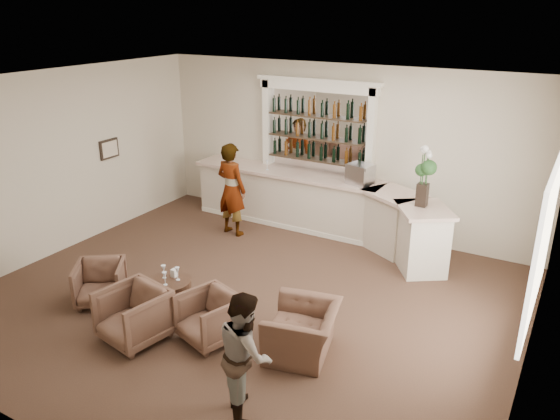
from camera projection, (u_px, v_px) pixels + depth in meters
The scene contains 19 objects.
ground at pixel (245, 299), 8.54m from camera, with size 8.00×8.00×0.00m, color #4F3727.
room_shell at pixel (277, 145), 8.21m from camera, with size 8.04×7.02×3.32m.
bar_counter at pixel (321, 206), 10.84m from camera, with size 5.72×1.80×1.14m.
back_bar_alcove at pixel (316, 128), 10.82m from camera, with size 2.64×0.25×3.00m.
cocktail_table at pixel (170, 296), 8.15m from camera, with size 0.64×0.64×0.50m, color #44281D.
sommelier at pixel (232, 189), 10.70m from camera, with size 0.68×0.44×1.86m, color gray.
guest at pixel (245, 354), 5.97m from camera, with size 0.72×0.56×1.48m, color gray.
armchair_left at pixel (100, 283), 8.36m from camera, with size 0.70×0.72×0.66m, color brown.
armchair_center at pixel (134, 315), 7.39m from camera, with size 0.81×0.83×0.76m, color brown.
armchair_right at pixel (209, 317), 7.40m from camera, with size 0.73×0.75×0.68m, color brown.
armchair_far at pixel (302, 331), 7.12m from camera, with size 1.01×0.88×0.66m, color brown.
espresso_machine at pixel (360, 174), 10.25m from camera, with size 0.44×0.37×0.39m, color #B8B8BD.
flower_vase at pixel (424, 172), 9.00m from camera, with size 0.28×0.28×1.04m.
wine_glass_bar_left at pixel (267, 165), 11.18m from camera, with size 0.07×0.07×0.21m, color white, non-canonical shape.
wine_glass_bar_right at pixel (365, 181), 10.14m from camera, with size 0.07×0.07×0.21m, color white, non-canonical shape.
wine_glass_tbl_a at pixel (164, 272), 8.10m from camera, with size 0.07×0.07×0.21m, color white, non-canonical shape.
wine_glass_tbl_b at pixel (178, 274), 8.04m from camera, with size 0.07×0.07×0.21m, color white, non-canonical shape.
wine_glass_tbl_c at pixel (165, 279), 7.90m from camera, with size 0.07×0.07×0.21m, color white, non-canonical shape.
napkin_holder at pixel (174, 273), 8.16m from camera, with size 0.08×0.08×0.12m, color silver.
Camera 1 is at (4.22, -6.22, 4.32)m, focal length 35.00 mm.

